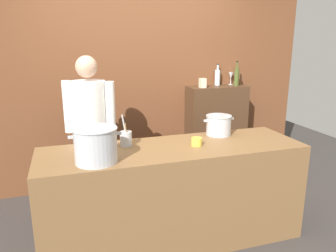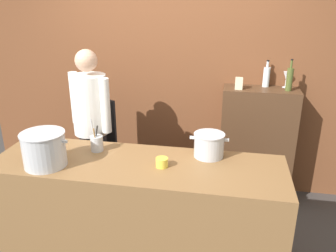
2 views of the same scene
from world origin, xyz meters
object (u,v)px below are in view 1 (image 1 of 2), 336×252
wine_bottle_olive (237,76)px  wine_bottle_clear (217,77)px  spice_tin_cream (203,83)px  chef (90,127)px  stockpot_large (96,145)px  utensil_crock (126,138)px  stockpot_small (219,125)px  wine_glass_short (231,76)px  butter_jar (197,142)px

wine_bottle_olive → wine_bottle_clear: (-0.21, 0.12, -0.01)m
wine_bottle_olive → spice_tin_cream: wine_bottle_olive is taller
chef → stockpot_large: chef is taller
chef → utensil_crock: 0.58m
stockpot_small → wine_glass_short: bearing=57.0°
stockpot_large → butter_jar: 0.89m
stockpot_large → wine_bottle_olive: bearing=34.8°
wine_glass_short → butter_jar: bearing=-128.0°
chef → spice_tin_cream: 1.51m
utensil_crock → wine_glass_short: bearing=34.9°
stockpot_large → wine_bottle_olive: size_ratio=1.26×
chef → wine_glass_short: size_ratio=10.19×
butter_jar → wine_glass_short: 1.71m
chef → stockpot_small: 1.27m
wine_bottle_olive → stockpot_large: bearing=-145.2°
wine_glass_short → spice_tin_cream: wine_glass_short is taller
chef → wine_glass_short: (1.87, 0.61, 0.38)m
spice_tin_cream → chef: bearing=-162.1°
stockpot_small → wine_glass_short: 1.31m
stockpot_small → butter_jar: size_ratio=3.30×
wine_bottle_olive → utensil_crock: bearing=-148.3°
chef → stockpot_large: (-0.03, -0.84, 0.07)m
stockpot_small → butter_jar: 0.42m
stockpot_large → butter_jar: bearing=9.1°
wine_glass_short → spice_tin_cream: bearing=-161.9°
butter_jar → wine_bottle_olive: wine_bottle_olive is taller
butter_jar → wine_bottle_olive: bearing=48.9°
stockpot_large → wine_bottle_olive: 2.35m
stockpot_small → wine_bottle_clear: bearing=65.0°
chef → stockpot_small: (1.19, -0.45, 0.03)m
chef → butter_jar: size_ratio=17.61×
butter_jar → wine_glass_short: wine_glass_short is taller
utensil_crock → wine_bottle_olive: 1.95m
stockpot_small → wine_bottle_clear: wine_bottle_clear is taller
wine_bottle_clear → spice_tin_cream: wine_bottle_clear is taller
chef → wine_bottle_clear: (1.68, 0.60, 0.38)m
chef → wine_bottle_olive: 1.99m
chef → wine_bottle_clear: bearing=-133.5°
chef → wine_bottle_olive: (1.89, 0.48, 0.39)m
chef → utensil_crock: (0.26, -0.52, 0.00)m
utensil_crock → spice_tin_cream: size_ratio=2.49×
stockpot_small → wine_bottle_olive: (0.70, 0.94, 0.36)m
stockpot_large → utensil_crock: (0.29, 0.32, -0.06)m
stockpot_small → butter_jar: stockpot_small is taller
stockpot_large → wine_bottle_clear: size_ratio=1.43×
wine_bottle_clear → spice_tin_cream: 0.32m
stockpot_large → spice_tin_cream: (1.43, 1.30, 0.26)m
stockpot_small → chef: bearing=159.1°
stockpot_large → wine_glass_short: (1.90, 1.45, 0.31)m
spice_tin_cream → utensil_crock: bearing=-139.6°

